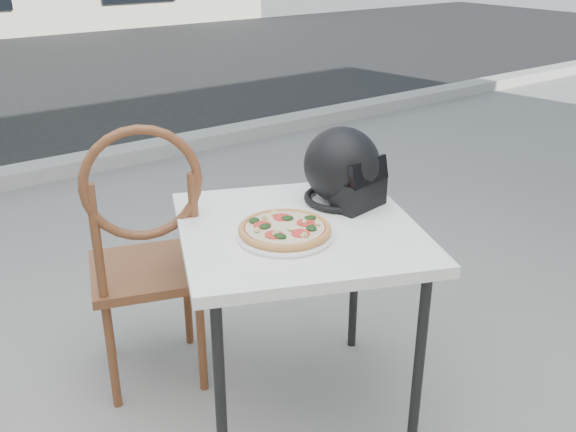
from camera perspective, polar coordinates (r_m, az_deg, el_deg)
ground at (r=2.66m, az=-13.14°, el=-17.58°), size 80.00×80.00×0.00m
cafe_table_main at (r=2.29m, az=0.94°, el=-2.47°), size 1.09×1.09×0.79m
plate at (r=2.17m, az=-0.28°, el=-1.71°), size 0.42×0.42×0.02m
pizza at (r=2.16m, az=-0.29°, el=-1.14°), size 0.42×0.42×0.04m
helmet at (r=2.43m, az=4.96°, el=4.10°), size 0.33×0.34×0.29m
cafe_chair_main at (r=2.51m, az=-12.51°, el=-2.71°), size 0.55×0.55×1.14m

